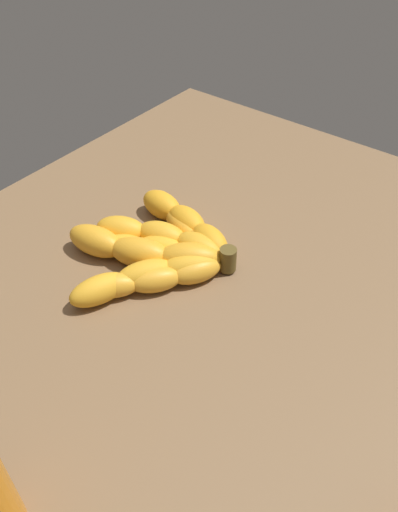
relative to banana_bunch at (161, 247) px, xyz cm
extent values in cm
cube|color=brown|center=(-0.57, -9.88, -3.99)|extent=(81.94, 74.88, 4.69)
ellipsoid|color=orange|center=(4.31, -4.05, 0.10)|extent=(5.39, 6.93, 3.50)
ellipsoid|color=orange|center=(5.69, 0.62, 0.10)|extent=(4.74, 6.71, 3.50)
ellipsoid|color=orange|center=(6.44, 5.42, 0.10)|extent=(4.01, 6.37, 3.50)
ellipsoid|color=gold|center=(3.72, -3.87, -0.19)|extent=(4.05, 6.57, 2.91)
ellipsoid|color=gold|center=(5.00, 0.85, -0.19)|extent=(4.75, 6.74, 2.91)
ellipsoid|color=gold|center=(6.91, 5.35, -0.19)|extent=(5.36, 6.77, 2.91)
ellipsoid|color=gold|center=(2.57, -3.70, 0.07)|extent=(4.02, 6.69, 3.44)
ellipsoid|color=gold|center=(1.63, 1.32, 0.07)|extent=(5.06, 7.10, 3.44)
ellipsoid|color=gold|center=(-0.21, 6.07, 0.07)|extent=(5.93, 7.26, 3.44)
ellipsoid|color=gold|center=(1.83, -4.07, -0.22)|extent=(4.44, 6.41, 2.86)
ellipsoid|color=gold|center=(0.04, 0.21, -0.22)|extent=(5.28, 6.49, 2.86)
ellipsoid|color=gold|center=(-2.54, 4.06, -0.22)|extent=(5.91, 6.32, 2.86)
ellipsoid|color=gold|center=(0.38, -4.06, 0.19)|extent=(7.29, 8.23, 3.67)
ellipsoid|color=gold|center=(-2.47, 1.15, 0.19)|extent=(6.25, 8.31, 3.67)
ellipsoid|color=gold|center=(-4.14, 6.85, 0.19)|extent=(4.91, 7.99, 3.67)
ellipsoid|color=gold|center=(-0.24, -4.91, -0.03)|extent=(7.30, 6.99, 3.22)
ellipsoid|color=gold|center=(-4.67, -1.66, -0.03)|extent=(7.57, 6.32, 3.22)
ellipsoid|color=gold|center=(-9.61, 0.74, -0.03)|extent=(7.59, 5.45, 3.22)
ellipsoid|color=gold|center=(-0.47, -5.78, -0.20)|extent=(6.73, 5.54, 2.89)
ellipsoid|color=gold|center=(-4.52, -3.07, -0.20)|extent=(6.60, 6.03, 2.89)
ellipsoid|color=gold|center=(-8.15, 0.17, -0.20)|extent=(6.33, 6.39, 2.89)
cylinder|color=brown|center=(2.95, -7.74, 0.15)|extent=(2.00, 2.00, 3.00)
camera|label=1|loc=(-34.77, -32.53, 40.80)|focal=36.53mm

